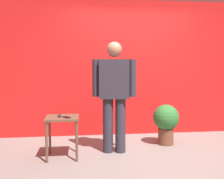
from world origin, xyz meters
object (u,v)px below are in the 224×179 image
at_px(standing_person, 114,91).
at_px(side_table, 62,124).
at_px(potted_plant, 166,121).
at_px(cell_phone, 67,117).
at_px(tv_remote, 59,116).

relative_size(standing_person, side_table, 2.83).
distance_m(side_table, potted_plant, 1.78).
distance_m(standing_person, cell_phone, 0.83).
relative_size(standing_person, cell_phone, 11.84).
bearing_deg(tv_remote, standing_person, 3.62).
xyz_separation_m(tv_remote, potted_plant, (1.76, 0.44, -0.20)).
relative_size(side_table, potted_plant, 0.88).
bearing_deg(standing_person, cell_phone, -162.58).
xyz_separation_m(cell_phone, tv_remote, (-0.11, 0.10, 0.01)).
bearing_deg(side_table, standing_person, 11.01).
xyz_separation_m(side_table, tv_remote, (-0.04, 0.02, 0.12)).
bearing_deg(standing_person, side_table, -168.99).
bearing_deg(side_table, potted_plant, 14.96).
height_order(side_table, cell_phone, cell_phone).
bearing_deg(potted_plant, side_table, -165.04).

